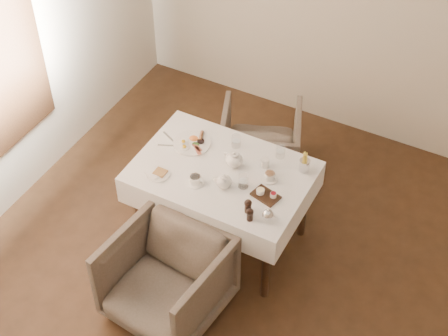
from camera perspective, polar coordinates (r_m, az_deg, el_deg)
table at (r=5.08m, az=-0.18°, el=-1.13°), size 1.28×0.88×0.75m
armchair_near at (r=4.87m, az=-4.80°, el=-9.20°), size 0.83×0.85×0.70m
armchair_far at (r=5.89m, az=3.04°, el=2.14°), size 0.87×0.88×0.62m
breakfast_plate at (r=5.21m, az=-2.64°, el=2.14°), size 0.29×0.29×0.04m
side_plate at (r=4.99m, az=-5.56°, el=-0.45°), size 0.18×0.17×0.02m
teapot_centre at (r=4.98m, az=0.85°, el=0.75°), size 0.20×0.17×0.14m
teapot_front at (r=4.83m, az=-0.01°, el=-1.07°), size 0.18×0.15×0.12m
creamer at (r=5.01m, az=3.43°, el=0.46°), size 0.08×0.08×0.07m
teacup_near at (r=4.89m, az=-2.39°, el=-0.99°), size 0.13×0.13×0.07m
teacup_far at (r=4.92m, az=3.83°, el=-0.70°), size 0.12×0.12×0.06m
glass_left at (r=5.16m, az=1.01°, el=2.25°), size 0.09×0.09×0.10m
glass_mid at (r=4.85m, az=1.63°, el=-1.11°), size 0.10×0.10×0.10m
glass_right at (r=5.09m, az=4.72°, el=1.37°), size 0.07×0.07×0.10m
condiment_board at (r=4.81m, az=3.47°, el=-2.24°), size 0.22×0.17×0.05m
pepper_mill_left at (r=4.68m, az=2.01°, el=-3.17°), size 0.06×0.06×0.11m
pepper_mill_right at (r=4.63m, az=2.17°, el=-3.88°), size 0.06×0.06×0.10m
silver_pot at (r=4.64m, az=3.67°, el=-3.86°), size 0.12×0.10×0.11m
fries_cup at (r=4.98m, az=6.73°, el=0.46°), size 0.08×0.08×0.17m
cutlery_fork at (r=5.26m, az=-4.46°, el=2.45°), size 0.19×0.10×0.00m
cutlery_knife at (r=5.20m, az=-4.48°, el=1.87°), size 0.18×0.09×0.00m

